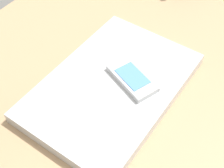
% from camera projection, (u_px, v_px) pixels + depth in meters
% --- Properties ---
extents(desk_surface, '(1.20, 0.80, 0.03)m').
position_uv_depth(desk_surface, '(98.00, 133.00, 0.57)').
color(desk_surface, tan).
rests_on(desk_surface, ground).
extents(laptop_closed, '(0.34, 0.22, 0.02)m').
position_uv_depth(laptop_closed, '(112.00, 87.00, 0.60)').
color(laptop_closed, '#B7BABC').
rests_on(laptop_closed, desk_surface).
extents(cell_phone_on_laptop, '(0.08, 0.11, 0.01)m').
position_uv_depth(cell_phone_on_laptop, '(132.00, 78.00, 0.59)').
color(cell_phone_on_laptop, silver).
rests_on(cell_phone_on_laptop, laptop_closed).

